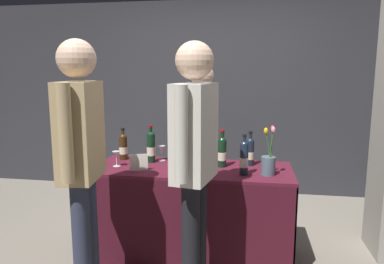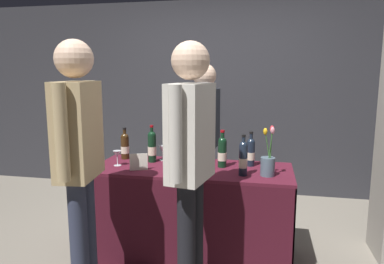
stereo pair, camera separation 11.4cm
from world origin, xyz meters
TOP-DOWN VIEW (x-y plane):
  - ground_plane at (0.00, 0.00)m, footprint 12.00×12.00m
  - back_partition at (0.00, 1.86)m, footprint 7.63×0.12m
  - tasting_table at (0.00, 0.00)m, footprint 1.65×0.66m
  - featured_wine_bottle at (0.43, -0.15)m, footprint 0.07×0.07m
  - display_bottle_0 at (0.24, 0.07)m, footprint 0.07×0.07m
  - display_bottle_1 at (-0.66, 0.18)m, footprint 0.07×0.07m
  - display_bottle_2 at (0.48, 0.15)m, footprint 0.07×0.07m
  - display_bottle_3 at (-0.38, 0.11)m, footprint 0.07×0.07m
  - wine_glass_near_vendor at (-0.31, 0.19)m, footprint 0.07×0.07m
  - wine_glass_mid at (-0.63, -0.07)m, footprint 0.07×0.07m
  - flower_vase at (0.62, -0.12)m, footprint 0.11×0.11m
  - brochure_stand at (-0.41, -0.17)m, footprint 0.14×0.07m
  - vendor_presenter at (0.00, 0.59)m, footprint 0.25×0.65m
  - taster_foreground_right at (0.12, -0.63)m, footprint 0.27×0.54m
  - taster_foreground_left at (-0.60, -0.75)m, footprint 0.26×0.55m

SIDE VIEW (x-z plane):
  - ground_plane at x=0.00m, z-range 0.00..0.00m
  - tasting_table at x=0.00m, z-range 0.14..0.93m
  - brochure_stand at x=-0.41m, z-range 0.79..0.93m
  - wine_glass_near_vendor at x=-0.31m, z-range 0.82..0.95m
  - wine_glass_mid at x=-0.63m, z-range 0.82..0.95m
  - flower_vase at x=0.62m, z-range 0.69..1.08m
  - display_bottle_1 at x=-0.66m, z-range 0.77..1.06m
  - display_bottle_2 at x=0.48m, z-range 0.77..1.06m
  - display_bottle_0 at x=0.24m, z-range 0.77..1.08m
  - featured_wine_bottle at x=0.43m, z-range 0.77..1.09m
  - display_bottle_3 at x=-0.38m, z-range 0.77..1.10m
  - vendor_presenter at x=0.00m, z-range 0.18..1.83m
  - taster_foreground_right at x=0.12m, z-range 0.18..1.95m
  - taster_foreground_left at x=-0.60m, z-range 0.19..1.97m
  - back_partition at x=0.00m, z-range 0.00..2.48m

